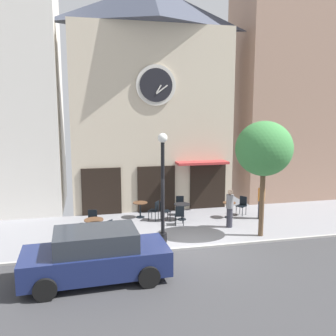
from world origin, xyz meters
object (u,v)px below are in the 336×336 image
Objects in this scene: cafe_table_center at (182,208)px; cafe_chair_mid_row at (86,231)px; cafe_chair_facing_wall at (180,204)px; parked_car_navy at (96,255)px; cafe_table_center_left at (94,224)px; street_tree at (264,149)px; cafe_table_center_right at (229,208)px; cafe_chair_curbside at (92,219)px; street_lamp at (163,188)px; pedestrian_grey at (230,208)px; cafe_table_leftmost at (140,207)px; cafe_chair_outer at (179,214)px; cafe_chair_facing_street at (164,210)px; cafe_chair_near_tree at (242,204)px; cafe_chair_corner at (155,209)px; cafe_chair_by_entrance at (107,229)px; pedestrian_orange at (261,201)px.

cafe_chair_mid_row is (-4.37, -2.30, -0.02)m from cafe_table_center.
cafe_chair_facing_wall is 0.21× the size of parked_car_navy.
street_tree is at bearing -11.01° from cafe_table_center_left.
cafe_chair_curbside reaches higher than cafe_table_center_right.
street_tree is at bearing -2.34° from street_lamp.
street_lamp is at bearing -114.54° from cafe_chair_facing_wall.
street_lamp is 3.65m from pedestrian_grey.
cafe_table_center is at bearing 27.83° from cafe_chair_mid_row.
cafe_table_leftmost is 2.00m from cafe_table_center.
cafe_chair_outer is (-2.89, 2.01, -3.01)m from street_tree.
cafe_table_center is 1.02× the size of cafe_table_center_right.
cafe_chair_near_tree is at bearing 1.94° from cafe_chair_facing_street.
street_tree reaches higher than cafe_chair_outer.
cafe_table_center_right is 0.82× the size of cafe_chair_facing_street.
cafe_table_center is 4.16m from cafe_chair_curbside.
street_tree is 2.78× the size of pedestrian_grey.
cafe_chair_curbside is 3.01m from cafe_chair_corner.
cafe_chair_mid_row is (-3.13, -2.49, 0.00)m from cafe_chair_corner.
cafe_table_center is at bearing -177.40° from cafe_chair_near_tree.
cafe_chair_corner reaches higher than cafe_table_center_right.
street_tree is 5.16× the size of cafe_chair_curbside.
cafe_chair_near_tree reaches higher than cafe_table_center_right.
street_lamp reaches higher than cafe_table_center.
parked_car_navy is (-2.84, -5.45, 0.23)m from cafe_chair_corner.
cafe_table_center_right is 0.82× the size of cafe_chair_by_entrance.
cafe_chair_corner is (2.86, 0.92, 0.00)m from cafe_chair_curbside.
cafe_chair_corner is at bearing 153.47° from cafe_chair_facing_street.
cafe_chair_facing_wall is at bearing 81.51° from cafe_table_center.
pedestrian_orange reaches higher than cafe_table_center_right.
street_tree reaches higher than cafe_chair_facing_street.
cafe_table_center is 1.25m from cafe_chair_corner.
cafe_chair_curbside is 1.00× the size of cafe_chair_by_entrance.
cafe_chair_facing_street is at bearing 149.76° from pedestrian_grey.
pedestrian_orange is (4.00, 0.15, 0.33)m from cafe_chair_outer.
cafe_chair_curbside is 1.60m from cafe_chair_mid_row.
cafe_chair_mid_row is (-2.89, 0.35, -1.61)m from street_lamp.
cafe_chair_near_tree is 1.00× the size of cafe_chair_mid_row.
cafe_chair_near_tree is (2.95, -0.72, 0.00)m from cafe_chair_facing_wall.
cafe_chair_facing_wall is at bearing 40.54° from cafe_chair_facing_street.
street_lamp is 3.82m from cafe_table_leftmost.
cafe_chair_outer is at bearing 145.15° from street_tree.
cafe_table_center_left is at bearing -159.26° from cafe_table_center.
street_lamp is at bearing -36.35° from cafe_chair_curbside.
cafe_chair_facing_street is 0.54× the size of pedestrian_orange.
cafe_chair_facing_wall and cafe_chair_by_entrance have the same top height.
pedestrian_grey is 6.92m from parked_car_navy.
cafe_chair_near_tree is at bearing 21.31° from cafe_table_center_right.
cafe_chair_facing_street is (-0.54, 0.82, 0.00)m from cafe_chair_outer.
cafe_chair_by_entrance is 0.21× the size of parked_car_navy.
pedestrian_grey is at bearing -30.24° from cafe_chair_facing_street.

